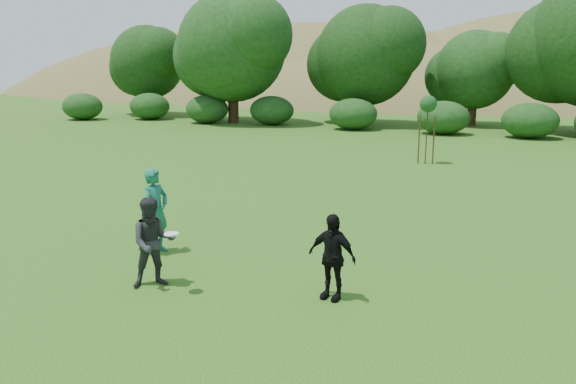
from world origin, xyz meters
name	(u,v)px	position (x,y,z in m)	size (l,w,h in m)	color
ground	(235,279)	(0.00, 0.00, 0.00)	(120.00, 120.00, 0.00)	#19470C
player_teal	(156,211)	(-2.30, 0.83, 0.95)	(0.69, 0.46, 1.90)	#16674F
player_grey	(153,242)	(-1.27, -0.83, 0.86)	(0.83, 0.65, 1.72)	#2A2A2C
player_black	(332,257)	(2.02, -0.24, 0.78)	(0.92, 0.38, 1.57)	black
frisbee	(172,234)	(-0.74, -1.03, 1.14)	(0.27, 0.27, 0.03)	white
sapling	(428,106)	(1.90, 14.54, 2.42)	(0.70, 0.70, 2.85)	#392B16
hillside	(450,185)	(-0.56, 68.45, -11.97)	(150.00, 72.00, 52.00)	olive
tree_row	(479,51)	(3.23, 28.68, 4.87)	(53.92, 10.38, 9.62)	#3A2616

